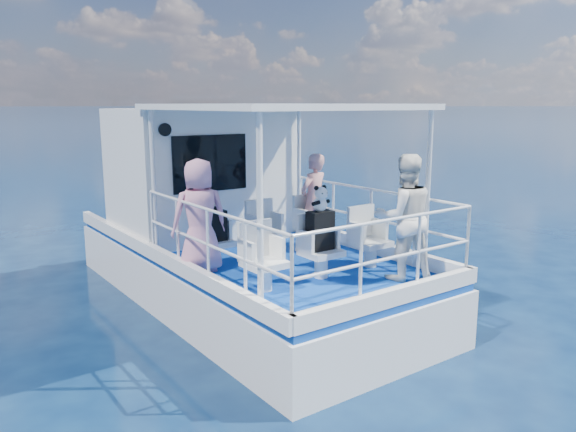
# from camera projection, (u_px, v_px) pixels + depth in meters

# --- Properties ---
(ground) EXTENTS (2000.00, 2000.00, 0.00)m
(ground) POSITION_uv_depth(u_px,v_px,m) (275.00, 316.00, 8.55)
(ground) COLOR #071A39
(ground) RESTS_ON ground
(hull) EXTENTS (3.00, 7.00, 1.60)m
(hull) POSITION_uv_depth(u_px,v_px,m) (241.00, 298.00, 9.34)
(hull) COLOR white
(hull) RESTS_ON ground
(deck) EXTENTS (2.90, 6.90, 0.10)m
(deck) POSITION_uv_depth(u_px,v_px,m) (240.00, 249.00, 9.18)
(deck) COLOR navy
(deck) RESTS_ON hull
(cabin) EXTENTS (2.85, 2.00, 2.20)m
(cabin) POSITION_uv_depth(u_px,v_px,m) (201.00, 171.00, 9.99)
(cabin) COLOR white
(cabin) RESTS_ON deck
(canopy) EXTENTS (3.00, 3.20, 0.08)m
(canopy) POSITION_uv_depth(u_px,v_px,m) (282.00, 107.00, 7.77)
(canopy) COLOR white
(canopy) RESTS_ON cabin
(canopy_posts) EXTENTS (2.77, 2.97, 2.20)m
(canopy_posts) POSITION_uv_depth(u_px,v_px,m) (284.00, 188.00, 7.96)
(canopy_posts) COLOR white
(canopy_posts) RESTS_ON deck
(railings) EXTENTS (2.84, 3.59, 1.00)m
(railings) POSITION_uv_depth(u_px,v_px,m) (298.00, 234.00, 7.82)
(railings) COLOR white
(railings) RESTS_ON deck
(seat_port_fwd) EXTENTS (0.48, 0.46, 0.38)m
(seat_port_fwd) POSITION_uv_depth(u_px,v_px,m) (214.00, 253.00, 7.98)
(seat_port_fwd) COLOR silver
(seat_port_fwd) RESTS_ON deck
(seat_center_fwd) EXTENTS (0.48, 0.46, 0.38)m
(seat_center_fwd) POSITION_uv_depth(u_px,v_px,m) (267.00, 244.00, 8.49)
(seat_center_fwd) COLOR silver
(seat_center_fwd) RESTS_ON deck
(seat_stbd_fwd) EXTENTS (0.48, 0.46, 0.38)m
(seat_stbd_fwd) POSITION_uv_depth(u_px,v_px,m) (314.00, 236.00, 9.01)
(seat_stbd_fwd) COLOR silver
(seat_stbd_fwd) RESTS_ON deck
(seat_port_aft) EXTENTS (0.48, 0.46, 0.38)m
(seat_port_aft) POSITION_uv_depth(u_px,v_px,m) (265.00, 276.00, 6.94)
(seat_port_aft) COLOR silver
(seat_port_aft) RESTS_ON deck
(seat_center_aft) EXTENTS (0.48, 0.46, 0.38)m
(seat_center_aft) POSITION_uv_depth(u_px,v_px,m) (321.00, 264.00, 7.46)
(seat_center_aft) COLOR silver
(seat_center_aft) RESTS_ON deck
(seat_stbd_aft) EXTENTS (0.48, 0.46, 0.38)m
(seat_stbd_aft) POSITION_uv_depth(u_px,v_px,m) (370.00, 253.00, 7.98)
(seat_stbd_aft) COLOR silver
(seat_stbd_aft) RESTS_ON deck
(passenger_port_fwd) EXTENTS (0.66, 0.53, 1.56)m
(passenger_port_fwd) POSITION_uv_depth(u_px,v_px,m) (200.00, 216.00, 7.63)
(passenger_port_fwd) COLOR pink
(passenger_port_fwd) RESTS_ON deck
(passenger_stbd_fwd) EXTENTS (0.62, 0.48, 1.51)m
(passenger_stbd_fwd) POSITION_uv_depth(u_px,v_px,m) (314.00, 201.00, 8.96)
(passenger_stbd_fwd) COLOR #D18887
(passenger_stbd_fwd) RESTS_ON deck
(passenger_stbd_aft) EXTENTS (0.99, 0.91, 1.65)m
(passenger_stbd_aft) POSITION_uv_depth(u_px,v_px,m) (404.00, 217.00, 7.30)
(passenger_stbd_aft) COLOR white
(passenger_stbd_aft) RESTS_ON deck
(backpack_port) EXTENTS (0.33, 0.19, 0.43)m
(backpack_port) POSITION_uv_depth(u_px,v_px,m) (214.00, 226.00, 7.87)
(backpack_port) COLOR black
(backpack_port) RESTS_ON seat_port_fwd
(backpack_center) EXTENTS (0.35, 0.20, 0.52)m
(backpack_center) POSITION_uv_depth(u_px,v_px,m) (320.00, 231.00, 7.38)
(backpack_center) COLOR black
(backpack_center) RESTS_ON seat_center_aft
(compact_camera) EXTENTS (0.10, 0.06, 0.06)m
(compact_camera) POSITION_uv_depth(u_px,v_px,m) (213.00, 209.00, 7.82)
(compact_camera) COLOR black
(compact_camera) RESTS_ON backpack_port
(panda) EXTENTS (0.22, 0.18, 0.34)m
(panda) POSITION_uv_depth(u_px,v_px,m) (320.00, 198.00, 7.29)
(panda) COLOR silver
(panda) RESTS_ON backpack_center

